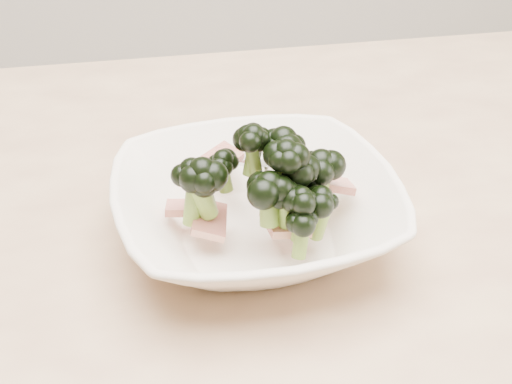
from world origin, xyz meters
The scene contains 2 objects.
dining_table centered at (0.00, 0.00, 0.65)m, with size 1.20×0.80×0.75m.
broccoli_dish centered at (-0.01, -0.05, 0.79)m, with size 0.26×0.26×0.12m.
Camera 1 is at (-0.11, -0.56, 1.14)m, focal length 50.00 mm.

